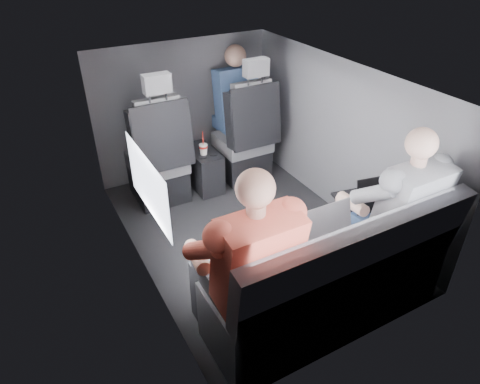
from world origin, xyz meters
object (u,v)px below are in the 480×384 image
passenger_front_right (236,99)px  passenger_rear_right (391,210)px  laptop_white (233,245)px  laptop_black (368,197)px  rear_bench (331,284)px  soda_cup (203,149)px  passenger_rear_left (244,264)px  front_seat_right (245,142)px  front_seat_left (159,163)px  center_console (203,169)px  laptop_silver (319,223)px

passenger_front_right → passenger_rear_right: bearing=-88.5°
laptop_white → passenger_front_right: (1.03, 1.87, 0.12)m
laptop_white → laptop_black: laptop_white is taller
rear_bench → passenger_front_right: 2.26m
soda_cup → passenger_rear_right: passenger_rear_right is taller
passenger_rear_left → passenger_front_right: 2.32m
front_seat_right → passenger_rear_left: (-1.03, -1.81, 0.26)m
front_seat_left → rear_bench: 1.96m
passenger_rear_left → soda_cup: bearing=72.6°
center_console → rear_bench: rear_bench is taller
rear_bench → passenger_rear_left: 0.68m
front_seat_right → center_console: (-0.45, 0.04, -0.20)m
soda_cup → laptop_black: laptop_black is taller
rear_bench → passenger_front_right: bearing=77.4°
rear_bench → laptop_silver: rear_bench is taller
passenger_rear_left → laptop_black: bearing=10.6°
center_console → passenger_rear_left: bearing=-107.4°
front_seat_left → passenger_front_right: 1.03m
rear_bench → laptop_black: 0.69m
front_seat_left → laptop_black: bearing=-58.5°
laptop_black → center_console: bearing=107.9°
rear_bench → passenger_rear_right: 0.64m
passenger_rear_left → passenger_rear_right: size_ratio=1.02×
rear_bench → laptop_silver: bearing=80.1°
laptop_black → front_seat_right: bearing=92.9°
soda_cup → laptop_silver: size_ratio=0.73×
passenger_rear_right → rear_bench: bearing=-170.0°
laptop_white → center_console: bearing=71.7°
center_console → soda_cup: (-0.03, -0.09, 0.26)m
front_seat_left → front_seat_right: bearing=0.0°
front_seat_right → soda_cup: (-0.48, -0.05, 0.06)m
front_seat_right → passenger_rear_left: bearing=-119.7°
front_seat_left → laptop_white: size_ratio=3.14×
passenger_front_right → rear_bench: bearing=-102.6°
front_seat_left → passenger_rear_right: passenger_rear_right is taller
center_console → front_seat_left: bearing=-174.9°
soda_cup → front_seat_left: bearing=172.7°
laptop_white → laptop_silver: 0.59m
soda_cup → passenger_rear_right: size_ratio=0.19×
center_console → passenger_rear_right: (0.53, -1.85, 0.45)m
center_console → passenger_front_right: size_ratio=0.56×
laptop_white → passenger_front_right: passenger_front_right is taller
passenger_rear_left → passenger_front_right: (1.06, 2.07, 0.10)m
center_console → laptop_white: size_ratio=1.19×
laptop_silver → front_seat_left: bearing=106.2°
front_seat_left → passenger_front_right: size_ratio=1.47×
front_seat_right → laptop_silver: bearing=-103.8°
rear_bench → laptop_silver: (0.04, 0.22, 0.32)m
front_seat_left → passenger_front_right: (0.93, 0.26, 0.36)m
laptop_black → passenger_front_right: size_ratio=0.46×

